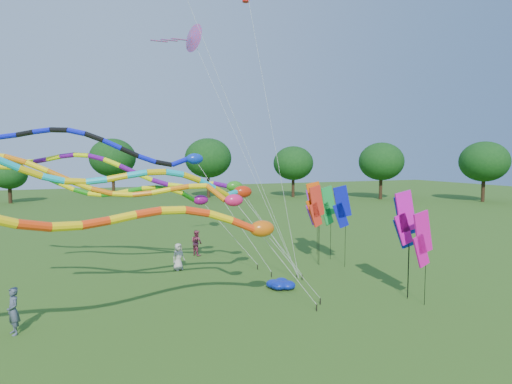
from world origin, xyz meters
name	(u,v)px	position (x,y,z in m)	size (l,w,h in m)	color
ground	(290,319)	(0.00, 0.00, 0.00)	(160.00, 160.00, 0.00)	#295115
tree_ring	(121,179)	(-6.32, 0.07, 5.72)	(120.29, 116.38, 9.67)	#382314
tube_kite_red	(141,218)	(-5.75, -0.44, 4.42)	(15.28, 3.60, 6.73)	black
tube_kite_orange	(131,185)	(-5.75, 2.63, 5.35)	(13.41, 4.19, 7.19)	black
tube_kite_purple	(154,175)	(-4.12, 7.45, 5.54)	(13.27, 5.88, 7.24)	black
tube_kite_blue	(106,147)	(-6.42, 7.41, 6.94)	(14.85, 3.94, 8.49)	black
tube_kite_cyan	(165,182)	(-4.27, 3.43, 5.37)	(13.85, 2.85, 7.30)	black
tube_kite_green	(132,190)	(-5.13, 8.27, 4.70)	(12.84, 1.93, 6.63)	black
delta_kite_high_c	(192,38)	(-1.76, 8.57, 12.94)	(6.52, 5.57, 14.26)	black
banner_pole_orange	(315,202)	(5.27, 7.29, 3.74)	(1.15, 0.32, 5.01)	black
banner_pole_green	(328,206)	(6.63, 8.02, 3.41)	(1.16, 0.20, 4.67)	black
banner_pole_violet	(314,207)	(6.52, 9.57, 3.20)	(1.14, 0.41, 4.46)	black
banner_pole_magenta_a	(405,218)	(5.79, 0.17, 3.73)	(1.16, 0.18, 4.99)	black
banner_pole_red	(316,206)	(5.20, 6.97, 3.55)	(1.16, 0.28, 4.81)	black
banner_pole_magenta_b	(422,239)	(5.91, -0.80, 2.94)	(1.16, 0.18, 4.20)	black
banner_pole_blue_b	(342,207)	(6.36, 6.06, 3.56)	(1.15, 0.32, 4.83)	black
banner_pole_blue_a	(405,222)	(5.99, 0.39, 3.53)	(1.13, 0.43, 4.79)	black
blue_nylon_heap	(276,282)	(1.21, 3.99, 0.26)	(1.82, 1.26, 0.56)	#0B1F95
person_a	(178,257)	(-2.60, 9.03, 0.77)	(0.75, 0.49, 1.54)	#B8B0A6
person_b	(13,311)	(-10.00, 2.44, 0.87)	(0.63, 0.42, 1.74)	#414A5C
person_c	(197,243)	(-0.73, 12.22, 0.83)	(0.81, 0.63, 1.67)	#95364F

